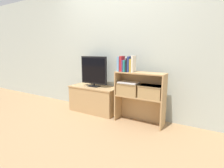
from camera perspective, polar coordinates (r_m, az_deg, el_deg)
ground_plane at (r=3.10m, az=-1.31°, el=-11.39°), size 16.00×16.00×0.00m
wall_back at (r=3.25m, az=2.90°, el=11.33°), size 10.00×0.05×2.40m
tv_stand at (r=3.42m, az=-5.78°, el=-4.88°), size 0.96×0.43×0.50m
tv at (r=3.31m, az=-5.98°, el=4.27°), size 0.56×0.14×0.57m
bookshelf_lower_tier at (r=2.94m, az=9.30°, el=-6.94°), size 0.79×0.27×0.45m
bookshelf_upper_tier at (r=2.84m, az=9.54°, el=1.09°), size 0.79×0.27×0.39m
book_skyblue at (r=2.88m, az=2.58°, el=6.58°), size 0.04×0.15×0.24m
book_crimson at (r=2.86m, az=3.29°, el=6.63°), size 0.04×0.13×0.25m
book_plum at (r=2.84m, az=3.93°, el=5.97°), size 0.02×0.15×0.19m
book_teal at (r=2.83m, az=4.55°, el=5.93°), size 0.04×0.16×0.18m
book_charcoal at (r=2.81m, az=5.17°, el=6.20°), size 0.02×0.13×0.22m
book_navy at (r=2.80m, az=5.78°, el=6.48°), size 0.03×0.13×0.25m
book_mustard at (r=2.79m, az=6.38°, el=6.02°), size 0.03×0.12×0.20m
book_ivory at (r=2.77m, az=7.05°, el=6.53°), size 0.03×0.13×0.26m
storage_basket_left at (r=2.88m, az=5.47°, el=-1.45°), size 0.36×0.24×0.20m
storage_basket_right at (r=2.74m, az=12.60°, el=-2.29°), size 0.36×0.24×0.20m
laptop at (r=2.86m, az=5.50°, el=0.50°), size 0.32×0.22×0.02m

